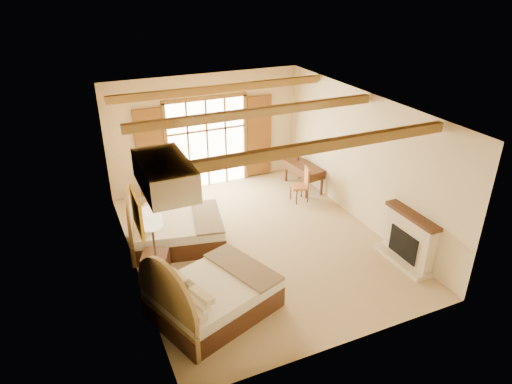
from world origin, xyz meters
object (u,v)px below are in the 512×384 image
nightstand (156,266)px  armchair (166,191)px  desk (303,176)px  bed_near (206,295)px  bed_far (171,229)px

nightstand → armchair: size_ratio=0.81×
armchair → desk: 3.88m
bed_near → bed_far: (0.00, 2.53, -0.01)m
bed_far → desk: size_ratio=1.69×
bed_near → nightstand: bed_near is taller
nightstand → armchair: 3.38m
desk → nightstand: bearing=-159.1°
bed_far → nightstand: (-0.60, -1.12, -0.10)m
bed_near → nightstand: 1.53m
nightstand → desk: size_ratio=0.44×
bed_far → desk: (4.23, 1.43, -0.03)m
bed_near → armchair: size_ratio=3.45×
armchair → desk: desk is taller
bed_far → armchair: size_ratio=3.11×
desk → bed_far: bearing=-168.3°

